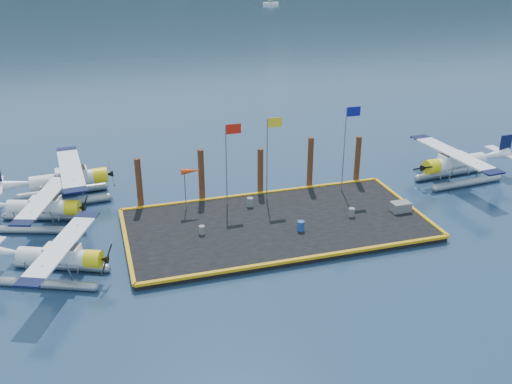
{
  "coord_description": "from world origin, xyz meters",
  "views": [
    {
      "loc": [
        -11.18,
        -32.58,
        17.9
      ],
      "look_at": [
        -0.86,
        2.0,
        1.94
      ],
      "focal_mm": 40.0,
      "sensor_mm": 36.0,
      "label": 1
    }
  ],
  "objects_px": {
    "drum_0": "(202,230)",
    "piling_4": "(357,161)",
    "drum_5": "(250,202)",
    "flagpole_blue": "(347,137)",
    "flagpole_red": "(229,152)",
    "flagpole_yellow": "(270,146)",
    "seaplane_c": "(67,182)",
    "seaplane_d": "(456,165)",
    "piling_0": "(139,185)",
    "windsock": "(191,172)",
    "piling_2": "(260,173)",
    "crate": "(401,207)",
    "piling_1": "(202,177)",
    "piling_3": "(310,164)",
    "seaplane_b": "(42,209)",
    "seaplane_a": "(58,259)",
    "drum_2": "(352,212)",
    "drum_1": "(301,226)"
  },
  "relations": [
    {
      "from": "drum_0",
      "to": "flagpole_red",
      "type": "distance_m",
      "value": 6.12
    },
    {
      "from": "piling_2",
      "to": "piling_4",
      "type": "xyz_separation_m",
      "value": [
        8.0,
        0.0,
        0.1
      ]
    },
    {
      "from": "seaplane_a",
      "to": "windsock",
      "type": "bearing_deg",
      "value": 147.88
    },
    {
      "from": "seaplane_c",
      "to": "piling_4",
      "type": "relative_size",
      "value": 2.43
    },
    {
      "from": "seaplane_d",
      "to": "piling_4",
      "type": "relative_size",
      "value": 2.4
    },
    {
      "from": "drum_0",
      "to": "piling_1",
      "type": "bearing_deg",
      "value": 78.11
    },
    {
      "from": "seaplane_a",
      "to": "piling_2",
      "type": "height_order",
      "value": "piling_2"
    },
    {
      "from": "crate",
      "to": "piling_1",
      "type": "distance_m",
      "value": 14.4
    },
    {
      "from": "seaplane_c",
      "to": "piling_3",
      "type": "relative_size",
      "value": 2.26
    },
    {
      "from": "drum_5",
      "to": "flagpole_blue",
      "type": "bearing_deg",
      "value": 5.7
    },
    {
      "from": "drum_0",
      "to": "piling_4",
      "type": "distance_m",
      "value": 14.8
    },
    {
      "from": "seaplane_d",
      "to": "piling_3",
      "type": "distance_m",
      "value": 11.98
    },
    {
      "from": "drum_5",
      "to": "flagpole_blue",
      "type": "height_order",
      "value": "flagpole_blue"
    },
    {
      "from": "piling_1",
      "to": "drum_5",
      "type": "bearing_deg",
      "value": -38.22
    },
    {
      "from": "piling_3",
      "to": "drum_0",
      "type": "bearing_deg",
      "value": -150.25
    },
    {
      "from": "flagpole_red",
      "to": "piling_0",
      "type": "relative_size",
      "value": 1.5
    },
    {
      "from": "seaplane_b",
      "to": "piling_1",
      "type": "distance_m",
      "value": 11.18
    },
    {
      "from": "seaplane_a",
      "to": "piling_0",
      "type": "bearing_deg",
      "value": 168.04
    },
    {
      "from": "flagpole_yellow",
      "to": "windsock",
      "type": "distance_m",
      "value": 5.87
    },
    {
      "from": "seaplane_c",
      "to": "drum_0",
      "type": "xyz_separation_m",
      "value": [
        8.35,
        -8.86,
        -0.82
      ]
    },
    {
      "from": "piling_1",
      "to": "piling_3",
      "type": "height_order",
      "value": "piling_3"
    },
    {
      "from": "drum_5",
      "to": "piling_3",
      "type": "relative_size",
      "value": 0.15
    },
    {
      "from": "drum_5",
      "to": "windsock",
      "type": "height_order",
      "value": "windsock"
    },
    {
      "from": "drum_1",
      "to": "piling_4",
      "type": "relative_size",
      "value": 0.16
    },
    {
      "from": "drum_1",
      "to": "seaplane_c",
      "type": "bearing_deg",
      "value": 145.08
    },
    {
      "from": "drum_2",
      "to": "piling_1",
      "type": "relative_size",
      "value": 0.14
    },
    {
      "from": "flagpole_yellow",
      "to": "piling_0",
      "type": "xyz_separation_m",
      "value": [
        -9.2,
        1.6,
        -2.51
      ]
    },
    {
      "from": "piling_0",
      "to": "drum_0",
      "type": "bearing_deg",
      "value": -58.86
    },
    {
      "from": "piling_4",
      "to": "seaplane_c",
      "type": "bearing_deg",
      "value": 171.38
    },
    {
      "from": "seaplane_c",
      "to": "seaplane_a",
      "type": "bearing_deg",
      "value": -6.32
    },
    {
      "from": "seaplane_d",
      "to": "piling_0",
      "type": "relative_size",
      "value": 2.4
    },
    {
      "from": "windsock",
      "to": "piling_2",
      "type": "height_order",
      "value": "piling_2"
    },
    {
      "from": "drum_5",
      "to": "piling_2",
      "type": "distance_m",
      "value": 3.04
    },
    {
      "from": "seaplane_c",
      "to": "piling_1",
      "type": "xyz_separation_m",
      "value": [
        9.51,
        -3.34,
        0.6
      ]
    },
    {
      "from": "flagpole_red",
      "to": "seaplane_c",
      "type": "bearing_deg",
      "value": 156.25
    },
    {
      "from": "drum_0",
      "to": "flagpole_blue",
      "type": "bearing_deg",
      "value": 18.3
    },
    {
      "from": "seaplane_d",
      "to": "crate",
      "type": "bearing_deg",
      "value": 115.61
    },
    {
      "from": "flagpole_blue",
      "to": "piling_3",
      "type": "distance_m",
      "value": 3.72
    },
    {
      "from": "flagpole_blue",
      "to": "seaplane_a",
      "type": "bearing_deg",
      "value": -163.1
    },
    {
      "from": "flagpole_red",
      "to": "flagpole_yellow",
      "type": "height_order",
      "value": "flagpole_yellow"
    },
    {
      "from": "drum_2",
      "to": "piling_4",
      "type": "relative_size",
      "value": 0.15
    },
    {
      "from": "seaplane_c",
      "to": "piling_1",
      "type": "relative_size",
      "value": 2.31
    },
    {
      "from": "flagpole_yellow",
      "to": "flagpole_red",
      "type": "bearing_deg",
      "value": 180.0
    },
    {
      "from": "seaplane_a",
      "to": "crate",
      "type": "bearing_deg",
      "value": 117.14
    },
    {
      "from": "piling_1",
      "to": "piling_4",
      "type": "relative_size",
      "value": 1.05
    },
    {
      "from": "seaplane_b",
      "to": "piling_4",
      "type": "xyz_separation_m",
      "value": [
        23.64,
        0.67,
        0.69
      ]
    },
    {
      "from": "crate",
      "to": "flagpole_blue",
      "type": "xyz_separation_m",
      "value": [
        -2.26,
        4.55,
        3.96
      ]
    },
    {
      "from": "piling_4",
      "to": "flagpole_red",
      "type": "bearing_deg",
      "value": -171.57
    },
    {
      "from": "drum_1",
      "to": "piling_1",
      "type": "bearing_deg",
      "value": 126.8
    },
    {
      "from": "windsock",
      "to": "piling_0",
      "type": "xyz_separation_m",
      "value": [
        -3.47,
        1.6,
        -1.23
      ]
    }
  ]
}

